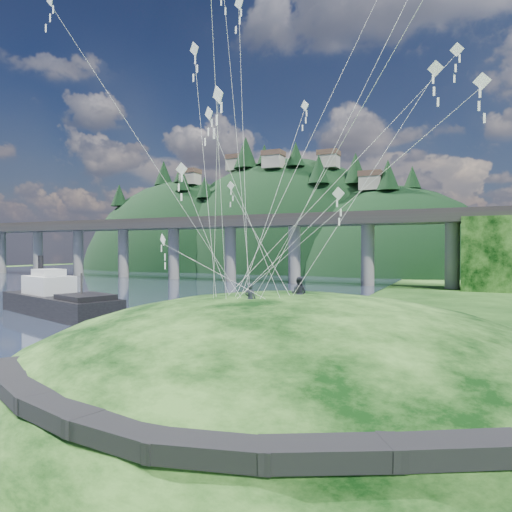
% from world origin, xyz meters
% --- Properties ---
extents(ground, '(320.00, 320.00, 0.00)m').
position_xyz_m(ground, '(0.00, 0.00, 0.00)').
color(ground, black).
rests_on(ground, ground).
extents(grass_hill, '(36.00, 32.00, 13.00)m').
position_xyz_m(grass_hill, '(8.00, 2.00, -1.50)').
color(grass_hill, black).
rests_on(grass_hill, ground).
extents(footpath, '(22.29, 5.84, 0.83)m').
position_xyz_m(footpath, '(7.46, -9.74, 2.08)').
color(footpath, black).
rests_on(footpath, ground).
extents(bridge, '(160.00, 11.00, 15.00)m').
position_xyz_m(bridge, '(-26.46, 70.07, 9.70)').
color(bridge, '#2D2B2B').
rests_on(bridge, ground).
extents(far_ridge, '(153.00, 70.00, 94.50)m').
position_xyz_m(far_ridge, '(-43.58, 122.17, -7.44)').
color(far_ridge, black).
rests_on(far_ridge, ground).
extents(work_barge, '(19.70, 10.60, 6.65)m').
position_xyz_m(work_barge, '(-24.82, 15.29, 1.67)').
color(work_barge, black).
rests_on(work_barge, ground).
extents(wooden_dock, '(12.88, 5.01, 0.91)m').
position_xyz_m(wooden_dock, '(-5.53, 6.73, 0.40)').
color(wooden_dock, '#392C17').
rests_on(wooden_dock, ground).
extents(kite_flyers, '(2.53, 3.21, 1.97)m').
position_xyz_m(kite_flyers, '(8.01, 1.65, 5.88)').
color(kite_flyers, '#242730').
rests_on(kite_flyers, ground).
extents(kite_swarm, '(20.60, 16.93, 20.46)m').
position_xyz_m(kite_swarm, '(7.67, 2.28, 17.58)').
color(kite_swarm, white).
rests_on(kite_swarm, ground).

